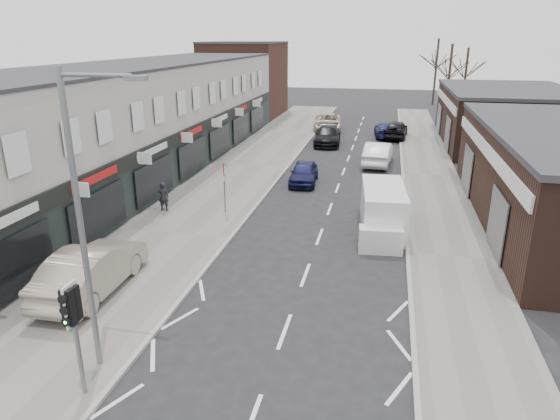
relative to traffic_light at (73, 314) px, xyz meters
The scene contains 21 objects.
ground 5.41m from the traffic_light, 24.61° to the left, with size 160.00×160.00×0.00m, color black.
pavement_left 24.24m from the traffic_light, 95.59° to the left, with size 5.50×64.00×0.12m, color slate.
pavement_right 26.18m from the traffic_light, 67.09° to the left, with size 3.50×64.00×0.12m, color slate.
shop_terrace_left 23.39m from the traffic_light, 112.93° to the left, with size 8.00×41.00×7.10m, color #BCB8AC.
brick_block_far 47.91m from the traffic_light, 100.95° to the left, with size 8.00×10.00×8.00m, color #4D2B21.
right_unit_far 39.78m from the traffic_light, 64.86° to the left, with size 10.00×16.00×4.50m, color #341F17.
tree_far_a 51.84m from the traffic_light, 75.00° to the left, with size 3.60×3.60×8.00m, color #382D26, non-canonical shape.
tree_far_b 58.28m from the traffic_light, 74.15° to the left, with size 3.60×3.60×7.50m, color #382D26, non-canonical shape.
tree_far_c 63.39m from the traffic_light, 78.25° to the left, with size 3.60×3.60×8.50m, color #382D26, non-canonical shape.
traffic_light is the anchor object (origin of this frame).
street_lamp 2.52m from the traffic_light, 95.88° to the left, with size 2.23×0.22×8.00m.
warning_sign 14.04m from the traffic_light, 93.10° to the left, with size 0.12×0.80×2.70m.
white_van 15.22m from the traffic_light, 61.75° to the left, with size 2.28×5.55×2.11m.
sedan_on_pavement 5.83m from the traffic_light, 119.06° to the left, with size 1.82×5.23×1.72m, color #9F917F.
pedestrian 14.28m from the traffic_light, 106.40° to the left, with size 0.56×0.37×1.54m, color black.
parked_car_left_a 20.84m from the traffic_light, 83.92° to the left, with size 1.61×4.01×1.36m, color #121438.
parked_car_left_b 32.89m from the traffic_light, 86.16° to the left, with size 2.14×5.25×1.52m, color black.
parked_car_left_c 39.87m from the traffic_light, 88.05° to the left, with size 2.58×5.60×1.56m, color #C4B49D.
parked_car_right_a 27.29m from the traffic_light, 75.98° to the left, with size 1.74×5.00×1.65m, color silver.
parked_car_right_b 37.67m from the traffic_light, 77.88° to the left, with size 1.93×4.79×1.63m, color black.
parked_car_right_c 37.84m from the traffic_light, 79.37° to the left, with size 1.88×4.63×1.34m, color #151743.
Camera 1 is at (2.70, -11.23, 8.74)m, focal length 32.00 mm.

